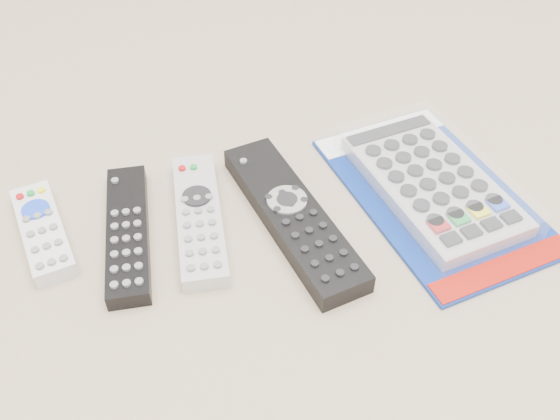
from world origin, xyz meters
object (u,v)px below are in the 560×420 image
object	(u,v)px
remote_small_grey	(43,231)
remote_large_black	(293,216)
remote_silver_dvd	(199,218)
jumbo_remote_packaged	(433,182)
remote_slim_black	(128,232)

from	to	relation	value
remote_small_grey	remote_large_black	xyz separation A→B (m)	(0.28, -0.06, 0.00)
remote_silver_dvd	jumbo_remote_packaged	size ratio (longest dim) A/B	0.64
remote_slim_black	remote_silver_dvd	distance (m)	0.08
remote_silver_dvd	remote_large_black	bearing A→B (deg)	-9.17
remote_slim_black	remote_silver_dvd	bearing A→B (deg)	5.90
remote_small_grey	jumbo_remote_packaged	bearing A→B (deg)	-16.99
remote_silver_dvd	remote_small_grey	bearing A→B (deg)	177.16
remote_large_black	jumbo_remote_packaged	xyz separation A→B (m)	(0.18, 0.00, 0.00)
remote_small_grey	remote_silver_dvd	distance (m)	0.18
remote_slim_black	remote_small_grey	bearing A→B (deg)	168.39
remote_slim_black	remote_large_black	world-z (taller)	remote_large_black
remote_silver_dvd	remote_large_black	size ratio (longest dim) A/B	0.78
remote_small_grey	remote_slim_black	distance (m)	0.10
remote_small_grey	remote_large_black	world-z (taller)	remote_large_black
remote_slim_black	remote_large_black	size ratio (longest dim) A/B	0.78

